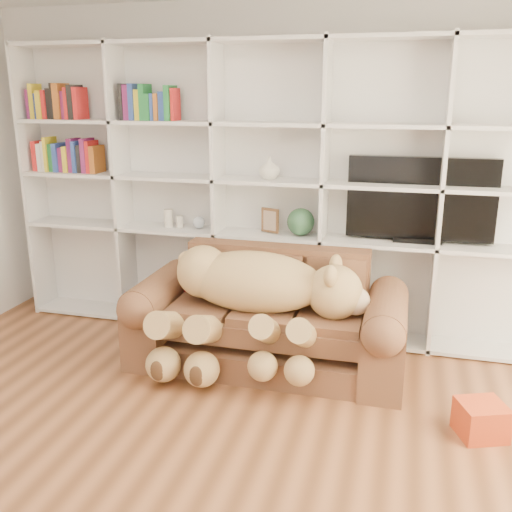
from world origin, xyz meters
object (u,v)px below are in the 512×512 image
(tv, at_px, (420,200))
(teddy_bear, at_px, (252,296))
(gift_box, at_px, (481,420))
(sofa, at_px, (268,323))

(tv, bearing_deg, teddy_bear, -144.09)
(tv, bearing_deg, gift_box, -71.31)
(teddy_bear, height_order, tv, tv)
(sofa, bearing_deg, gift_box, -22.61)
(teddy_bear, xyz_separation_m, tv, (1.12, 0.81, 0.60))
(sofa, distance_m, teddy_bear, 0.33)
(sofa, height_order, tv, tv)
(teddy_bear, relative_size, tv, 1.35)
(teddy_bear, height_order, gift_box, teddy_bear)
(gift_box, bearing_deg, teddy_bear, 164.06)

